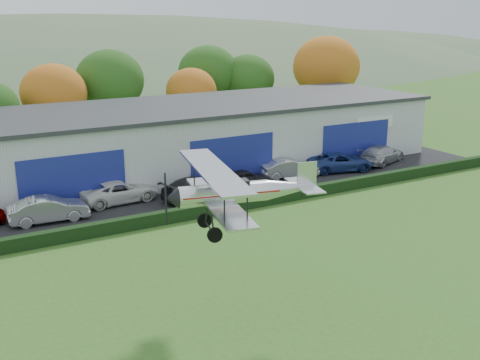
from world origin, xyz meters
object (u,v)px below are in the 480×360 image
car_1 (49,209)px  car_7 (381,154)px  hangar (198,135)px  car_6 (340,162)px  car_3 (197,188)px  car_2 (120,191)px  biplane (236,190)px  car_4 (244,179)px  car_5 (290,168)px

car_1 → car_7: size_ratio=0.89×
hangar → car_6: size_ratio=7.56×
car_1 → car_3: (9.95, -0.28, -0.02)m
car_2 → biplane: biplane is taller
car_2 → car_4: (9.00, -1.37, -0.03)m
car_2 → car_4: 9.10m
car_4 → car_3: bearing=93.3°
car_7 → biplane: size_ratio=0.73×
biplane → car_3: bearing=83.2°
car_2 → car_5: size_ratio=1.18×
car_6 → car_1: bearing=105.7°
hangar → car_2: bearing=-144.7°
car_1 → car_4: bearing=-85.4°
car_6 → car_7: 4.76m
car_2 → car_5: car_5 is taller
hangar → car_7: size_ratio=7.56×
car_2 → car_7: 23.06m
biplane → car_1: bearing=118.4°
hangar → biplane: (-9.66, -23.81, 2.93)m
car_4 → car_5: bearing=-84.4°
car_1 → car_3: car_1 is taller
car_4 → car_6: car_6 is taller
hangar → car_5: bearing=-57.0°
car_4 → car_5: (4.59, 0.78, 0.03)m
car_1 → car_4: car_1 is taller
car_1 → car_7: 28.13m
car_3 → car_4: (4.12, 0.54, -0.06)m
car_2 → car_5: (13.59, -0.58, 0.00)m
car_3 → car_5: bearing=-94.7°
car_2 → car_6: size_ratio=0.99×
hangar → car_6: (9.26, -7.42, -1.86)m
car_1 → car_3: 9.95m
car_3 → car_2: bearing=55.4°
car_1 → car_7: (28.11, 0.94, -0.01)m
hangar → car_4: (-0.05, -7.78, -1.90)m
car_2 → car_5: 13.60m
car_2 → biplane: bearing=173.6°
car_1 → car_6: (23.37, 0.61, -0.04)m
car_4 → car_6: 9.31m
hangar → car_1: 16.34m
car_4 → car_7: 14.07m
car_2 → car_1: bearing=103.4°
car_6 → car_7: car_7 is taller
biplane → car_4: bearing=71.8°
car_1 → car_3: bearing=-88.0°
car_3 → car_4: 4.15m
car_7 → car_5: bearing=68.4°
car_3 → car_4: car_3 is taller
car_2 → car_3: 5.24m
hangar → car_7: (14.00, -7.08, -1.83)m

